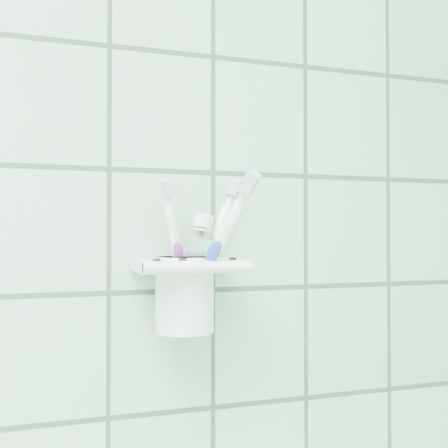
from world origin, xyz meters
The scene contains 6 objects.
holder_bracket centered at (0.64, 1.15, 1.28)m, with size 0.13×0.10×0.04m.
cup centered at (0.64, 1.16, 1.25)m, with size 0.08×0.08×0.09m.
toothbrush_pink centered at (0.65, 1.16, 1.30)m, with size 0.04×0.03×0.18m.
toothbrush_blue centered at (0.63, 1.14, 1.32)m, with size 0.09×0.05×0.20m.
toothbrush_orange centered at (0.63, 1.15, 1.32)m, with size 0.07×0.10×0.21m.
toothpaste_tube centered at (0.64, 1.17, 1.29)m, with size 0.06×0.03×0.15m.
Camera 1 is at (0.46, 0.48, 1.32)m, focal length 45.00 mm.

